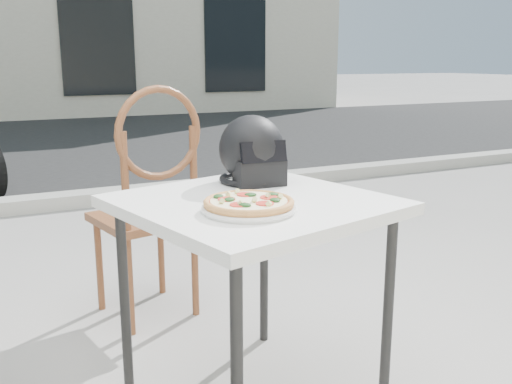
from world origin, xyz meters
name	(u,v)px	position (x,y,z in m)	size (l,w,h in m)	color
ground	(203,357)	(0.00, 0.00, 0.00)	(80.00, 80.00, 0.00)	gray
street_asphalt	(41,146)	(0.00, 7.00, 0.00)	(30.00, 8.00, 0.00)	black
curb	(85,198)	(0.00, 3.00, 0.06)	(30.00, 0.25, 0.12)	#A09E95
cafe_table_main	(253,218)	(0.06, -0.39, 0.73)	(1.02, 1.02, 0.80)	white
plate	(249,209)	(-0.02, -0.54, 0.81)	(0.37, 0.37, 0.02)	silver
pizza	(249,202)	(-0.02, -0.54, 0.83)	(0.35, 0.35, 0.04)	#CB8B4A
helmet	(252,153)	(0.18, -0.14, 0.92)	(0.28, 0.29, 0.27)	black
cafe_chair_main	(151,193)	(-0.07, 0.48, 0.65)	(0.53, 0.53, 1.17)	brown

